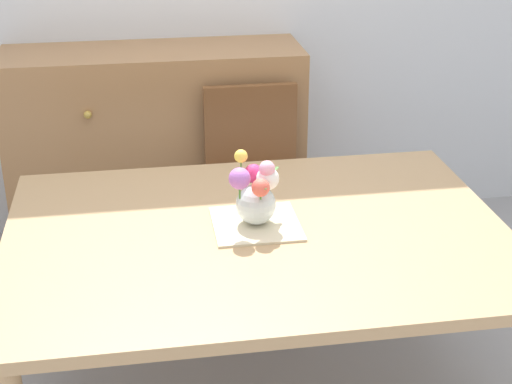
# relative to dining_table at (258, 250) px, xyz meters

# --- Properties ---
(dining_table) EXTENTS (1.64, 1.18, 0.72)m
(dining_table) POSITION_rel_dining_table_xyz_m (0.00, 0.00, 0.00)
(dining_table) COLOR tan
(dining_table) RESTS_ON ground_plane
(chair_far) EXTENTS (0.42, 0.42, 0.90)m
(chair_far) POSITION_rel_dining_table_xyz_m (0.14, 0.93, -0.13)
(chair_far) COLOR brown
(chair_far) RESTS_ON ground_plane
(dresser) EXTENTS (1.40, 0.47, 1.00)m
(dresser) POSITION_rel_dining_table_xyz_m (-0.28, 1.33, -0.15)
(dresser) COLOR #9E7047
(dresser) RESTS_ON ground_plane
(placemat) EXTENTS (0.28, 0.28, 0.01)m
(placemat) POSITION_rel_dining_table_xyz_m (0.00, 0.04, 0.08)
(placemat) COLOR beige
(placemat) RESTS_ON dining_table
(flower_vase) EXTENTS (0.19, 0.20, 0.23)m
(flower_vase) POSITION_rel_dining_table_xyz_m (0.00, 0.04, 0.19)
(flower_vase) COLOR silver
(flower_vase) RESTS_ON placemat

